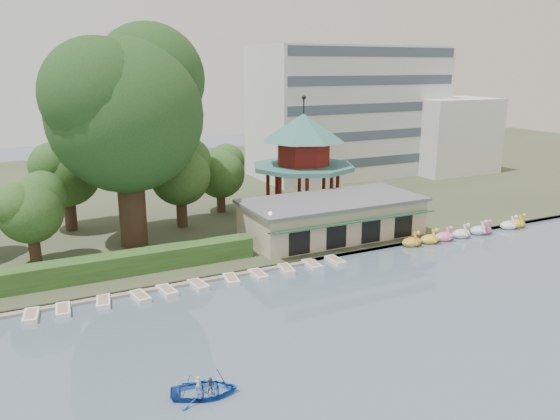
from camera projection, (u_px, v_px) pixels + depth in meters
ground_plane at (381, 360)px, 33.38m from camera, size 220.00×220.00×0.00m
shore at (163, 190)px, 78.38m from camera, size 220.00×70.00×0.40m
embankment at (263, 267)px, 48.33m from camera, size 220.00×0.60×0.30m
dock at (126, 292)px, 43.10m from camera, size 34.00×1.60×0.24m
boathouse at (332, 217)px, 56.10m from camera, size 18.60×9.39×3.90m
pavilion at (303, 153)px, 64.33m from camera, size 12.40×12.40×13.50m
office_building at (366, 116)px, 87.35m from camera, size 38.00×18.00×20.00m
hedge at (79, 271)px, 44.37m from camera, size 30.00×2.00×1.80m
lamp_post at (270, 226)px, 49.63m from camera, size 0.36×0.36×4.28m
big_tree at (127, 104)px, 50.48m from camera, size 15.79×14.71×21.18m
small_trees at (69, 185)px, 53.20m from camera, size 39.72×16.41×10.38m
swan_boats at (468, 232)px, 57.64m from camera, size 16.90×1.95×1.92m
moored_rowboats at (154, 293)px, 42.70m from camera, size 34.68×2.73×0.36m
rowboat_with_passengers at (205, 386)px, 29.68m from camera, size 5.99×4.99×2.01m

